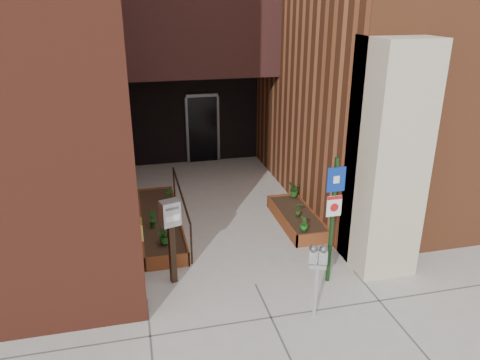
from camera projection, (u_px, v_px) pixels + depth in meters
ground at (255, 284)px, 8.74m from camera, size 80.00×80.00×0.00m
planter_left at (160, 223)px, 10.80m from camera, size 0.90×3.60×0.30m
planter_right at (297, 219)px, 11.02m from camera, size 0.80×2.20×0.30m
handrail at (181, 198)px, 10.64m from camera, size 0.04×3.34×0.90m
parking_meter at (318, 262)px, 7.51m from camera, size 0.31×0.20×1.34m
sign_post at (333, 208)px, 8.29m from camera, size 0.34×0.08×2.46m
payment_dropbox at (171, 225)px, 8.40m from camera, size 0.38×0.33×1.66m
shrub_left_a at (165, 234)px, 9.53m from camera, size 0.39×0.39×0.39m
shrub_left_b at (152, 219)px, 10.24m from camera, size 0.25×0.25×0.33m
shrub_left_c at (173, 211)px, 10.61m from camera, size 0.22×0.22×0.34m
shrub_left_d at (170, 196)px, 11.37m from camera, size 0.28×0.28×0.38m
shrub_right_a at (304, 224)px, 10.05m from camera, size 0.24×0.24×0.32m
shrub_right_b at (298, 209)px, 10.70m from camera, size 0.25×0.25×0.35m
shrub_right_c at (294, 190)px, 11.76m from camera, size 0.44×0.44×0.37m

